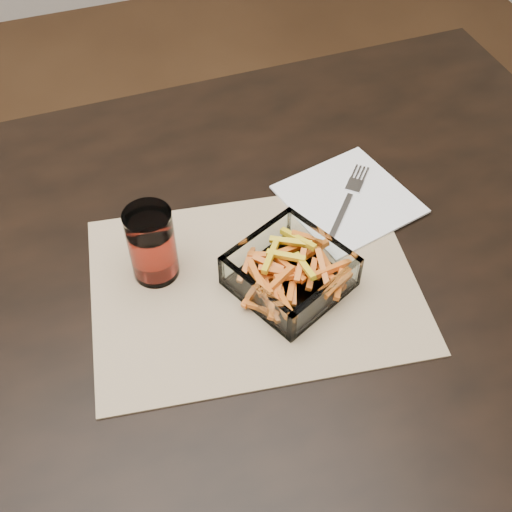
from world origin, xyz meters
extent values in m
plane|color=#331E0F|center=(0.00, 0.00, 0.00)|extent=(4.50, 4.50, 0.00)
cube|color=black|center=(0.00, 0.00, 0.73)|extent=(1.60, 0.90, 0.03)
cylinder|color=black|center=(0.72, 0.37, 0.36)|extent=(0.06, 0.06, 0.72)
cube|color=tan|center=(0.16, -0.05, 0.75)|extent=(0.49, 0.39, 0.00)
cube|color=white|center=(0.20, -0.06, 0.76)|extent=(0.18, 0.18, 0.01)
cube|color=white|center=(0.18, -0.01, 0.78)|extent=(0.13, 0.07, 0.05)
cube|color=white|center=(0.23, -0.12, 0.78)|extent=(0.13, 0.07, 0.05)
cube|color=white|center=(0.15, -0.09, 0.78)|extent=(0.07, 0.13, 0.05)
cube|color=white|center=(0.26, -0.04, 0.78)|extent=(0.07, 0.13, 0.05)
cylinder|color=white|center=(0.04, 0.02, 0.81)|extent=(0.07, 0.07, 0.11)
cylinder|color=#A22217|center=(0.04, 0.02, 0.80)|extent=(0.06, 0.06, 0.07)
cube|color=white|center=(0.35, 0.06, 0.76)|extent=(0.21, 0.21, 0.00)
cube|color=silver|center=(0.32, 0.03, 0.76)|extent=(0.08, 0.08, 0.00)
cube|color=silver|center=(0.37, 0.08, 0.76)|extent=(0.04, 0.04, 0.00)
cube|color=silver|center=(0.39, 0.11, 0.76)|extent=(0.02, 0.03, 0.00)
cube|color=silver|center=(0.39, 0.11, 0.76)|extent=(0.02, 0.03, 0.00)
cube|color=silver|center=(0.40, 0.10, 0.76)|extent=(0.02, 0.03, 0.00)
cube|color=silver|center=(0.40, 0.10, 0.76)|extent=(0.02, 0.03, 0.00)
camera|label=1|loc=(-0.03, -0.57, 1.46)|focal=45.00mm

